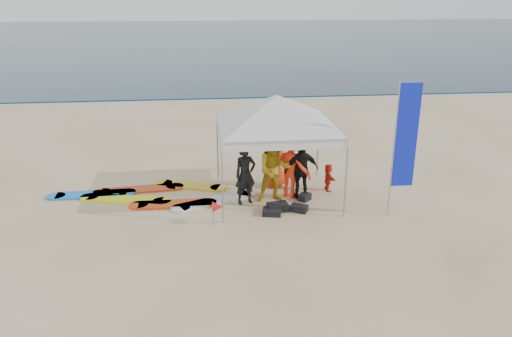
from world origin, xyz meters
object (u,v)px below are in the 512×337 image
at_px(canopy_tent, 277,95).
at_px(surfboard_spread, 155,196).
at_px(marker_pennant, 218,207).
at_px(feather_flag, 405,138).
at_px(person_black_b, 302,170).
at_px(person_yellow, 274,169).
at_px(person_orange_a, 291,165).
at_px(person_orange_b, 275,161).
at_px(person_seated, 328,177).
at_px(person_black_a, 245,175).

bearing_deg(canopy_tent, surfboard_spread, 174.46).
bearing_deg(marker_pennant, feather_flag, 0.71).
bearing_deg(person_black_b, surfboard_spread, -14.52).
relative_size(person_black_b, surfboard_spread, 0.30).
relative_size(person_yellow, person_orange_a, 1.01).
bearing_deg(person_orange_a, marker_pennant, 76.57).
height_order(person_orange_b, canopy_tent, canopy_tent).
distance_m(person_orange_b, person_seated, 1.70).
distance_m(marker_pennant, surfboard_spread, 2.78).
height_order(person_yellow, person_orange_a, person_yellow).
relative_size(person_black_a, person_black_b, 0.99).
distance_m(person_orange_a, person_seated, 1.36).
height_order(person_orange_a, person_orange_b, person_orange_a).
height_order(person_yellow, marker_pennant, person_yellow).
distance_m(person_black_a, canopy_tent, 2.39).
relative_size(person_yellow, feather_flag, 0.53).
relative_size(marker_pennant, surfboard_spread, 0.11).
bearing_deg(feather_flag, person_orange_a, 148.27).
xyz_separation_m(person_orange_b, feather_flag, (3.03, -2.47, 1.34)).
relative_size(feather_flag, surfboard_spread, 0.64).
xyz_separation_m(person_black_a, person_orange_b, (1.03, 1.20, -0.02)).
distance_m(person_black_a, marker_pennant, 1.62).
bearing_deg(feather_flag, person_black_b, 148.46).
xyz_separation_m(person_yellow, marker_pennant, (-1.68, -1.40, -0.48)).
distance_m(person_seated, surfboard_spread, 5.24).
bearing_deg(person_black_b, person_orange_b, -64.68).
relative_size(canopy_tent, surfboard_spread, 0.80).
bearing_deg(person_seated, marker_pennant, 119.49).
bearing_deg(person_black_a, canopy_tent, 4.32).
xyz_separation_m(person_black_b, marker_pennant, (-2.51, -1.53, -0.37)).
height_order(person_black_b, feather_flag, feather_flag).
height_order(person_orange_b, surfboard_spread, person_orange_b).
height_order(canopy_tent, feather_flag, feather_flag).
distance_m(canopy_tent, feather_flag, 3.64).
xyz_separation_m(person_black_b, canopy_tent, (-0.73, 0.20, 2.17)).
height_order(person_black_b, person_seated, person_black_b).
xyz_separation_m(person_black_a, person_yellow, (0.83, 0.07, 0.11)).
height_order(person_black_a, marker_pennant, person_black_a).
height_order(person_black_a, person_orange_b, person_black_a).
bearing_deg(surfboard_spread, person_orange_b, 7.04).
bearing_deg(person_orange_a, person_seated, -127.02).
distance_m(person_black_a, person_orange_b, 1.58).
relative_size(person_orange_a, surfboard_spread, 0.33).
relative_size(person_yellow, canopy_tent, 0.42).
bearing_deg(person_orange_b, person_seated, 133.78).
height_order(person_seated, canopy_tent, canopy_tent).
height_order(person_seated, marker_pennant, person_seated).
bearing_deg(canopy_tent, person_orange_a, -2.28).
bearing_deg(person_black_b, canopy_tent, -22.50).
height_order(marker_pennant, surfboard_spread, marker_pennant).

